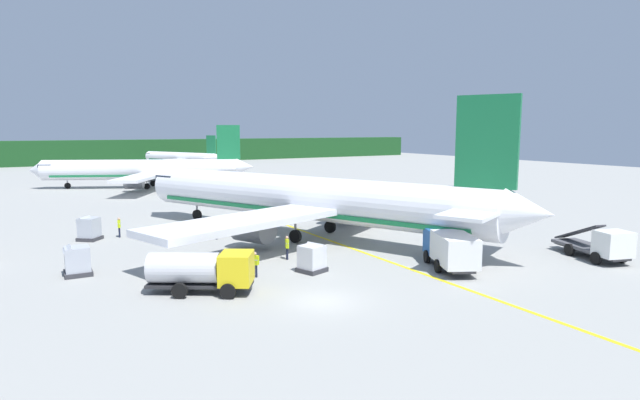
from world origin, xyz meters
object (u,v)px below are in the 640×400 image
airliner_foreground (305,199)px  service_truck_baggage (450,248)px  cargo_container_mid (89,229)px  airliner_mid_apron (144,170)px  crew_loader_right (119,226)px  airliner_far_taxiway (181,158)px  service_truck_catering (602,245)px  crew_supervisor (287,246)px  crew_marshaller (216,227)px  cargo_container_far (312,258)px  service_truck_pushback (203,270)px  cargo_container_near (77,261)px  crew_loader_left (255,262)px

airliner_foreground → service_truck_baggage: bearing=-77.0°
service_truck_baggage → cargo_container_mid: (-20.31, 22.49, -0.48)m
airliner_mid_apron → crew_loader_right: (-10.27, -39.23, -1.84)m
airliner_foreground → cargo_container_mid: size_ratio=17.15×
airliner_foreground → airliner_far_taxiway: (14.19, 92.55, -1.12)m
airliner_far_taxiway → service_truck_catering: 111.11m
crew_supervisor → cargo_container_mid: bearing=129.0°
airliner_mid_apron → crew_marshaller: size_ratio=18.69×
airliner_mid_apron → cargo_container_mid: bearing=-108.0°
cargo_container_mid → cargo_container_far: bearing=-57.4°
airliner_foreground → service_truck_pushback: (-12.90, -11.26, -1.99)m
service_truck_baggage → crew_supervisor: bearing=137.1°
cargo_container_mid → crew_loader_right: 2.45m
cargo_container_near → airliner_foreground: bearing=10.6°
airliner_foreground → airliner_mid_apron: airliner_foreground is taller
cargo_container_far → crew_loader_right: cargo_container_far is taller
cargo_container_near → cargo_container_mid: 11.58m
airliner_foreground → service_truck_catering: bearing=-52.1°
cargo_container_near → cargo_container_mid: size_ratio=0.88×
cargo_container_mid → cargo_container_far: 21.82m
cargo_container_near → service_truck_pushback: bearing=-52.1°
crew_loader_right → crew_loader_left: bearing=-72.7°
airliner_far_taxiway → crew_loader_right: size_ratio=14.59×
service_truck_catering → cargo_container_far: 21.21m
service_truck_catering → crew_marshaller: 30.45m
service_truck_baggage → cargo_container_near: size_ratio=3.07×
airliner_mid_apron → service_truck_pushback: size_ratio=5.42×
service_truck_baggage → crew_marshaller: 20.38m
crew_loader_left → cargo_container_near: bearing=147.7°
cargo_container_near → crew_supervisor: (13.78, -3.18, 0.09)m
crew_marshaller → service_truck_catering: bearing=-44.4°
cargo_container_far → crew_supervisor: cargo_container_far is taller
cargo_container_far → crew_loader_right: 20.57m
service_truck_catering → cargo_container_far: (-19.62, 8.05, -0.27)m
cargo_container_mid → service_truck_catering: bearing=-40.1°
airliner_mid_apron → cargo_container_near: size_ratio=16.53×
crew_loader_left → cargo_container_far: bearing=-10.4°
service_truck_pushback → airliner_foreground: bearing=41.1°
crew_marshaller → cargo_container_near: bearing=-151.7°
cargo_container_far → crew_marshaller: bearing=99.2°
crew_loader_right → cargo_container_far: bearing=-63.1°
airliner_far_taxiway → cargo_container_mid: bearing=-110.2°
cargo_container_near → crew_loader_left: (9.92, -6.27, 0.03)m
crew_loader_right → crew_supervisor: bearing=-57.3°
airliner_far_taxiway → service_truck_baggage: size_ratio=4.17×
cargo_container_mid → service_truck_baggage: bearing=-47.9°
airliner_far_taxiway → crew_marshaller: bearing=-103.5°
airliner_mid_apron → crew_marshaller: airliner_mid_apron is taller
service_truck_catering → cargo_container_mid: (-31.38, 26.43, -0.19)m
service_truck_pushback → cargo_container_mid: service_truck_pushback is taller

